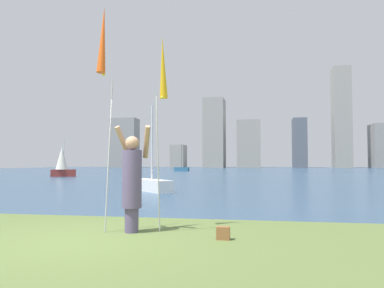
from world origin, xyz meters
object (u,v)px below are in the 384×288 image
object	(u,v)px
person	(132,179)
sailboat_2	(182,169)
kite_flag_right	(163,72)
sailboat_3	(62,162)
sailboat_0	(152,184)
kite_flag_left	(103,45)
bag	(223,233)

from	to	relation	value
person	sailboat_2	xyz separation A→B (m)	(-10.15, 52.19, -0.61)
kite_flag_right	sailboat_3	world-z (taller)	kite_flag_right
kite_flag_right	sailboat_3	xyz separation A→B (m)	(-16.80, 26.41, -1.72)
sailboat_0	sailboat_2	world-z (taller)	sailboat_2
kite_flag_left	sailboat_3	bearing A→B (deg)	120.34
kite_flag_left	kite_flag_right	distance (m)	1.22
kite_flag_left	sailboat_0	xyz separation A→B (m)	(-2.07, 10.23, -3.13)
kite_flag_right	sailboat_2	bearing A→B (deg)	101.60
sailboat_3	kite_flag_right	bearing A→B (deg)	-57.55
sailboat_0	sailboat_3	bearing A→B (deg)	129.28
person	sailboat_2	bearing A→B (deg)	88.03
sailboat_2	person	bearing A→B (deg)	-78.99
kite_flag_left	bag	world-z (taller)	kite_flag_left
kite_flag_left	sailboat_3	xyz separation A→B (m)	(-15.83, 27.06, -2.11)
person	kite_flag_left	distance (m)	2.53
bag	sailboat_3	xyz separation A→B (m)	(-18.04, 27.15, 1.22)
sailboat_2	kite_flag_left	bearing A→B (deg)	-79.56
sailboat_0	person	bearing A→B (deg)	-75.60
person	sailboat_3	size ratio (longest dim) A/B	0.55
bag	person	bearing A→B (deg)	167.93
kite_flag_left	sailboat_2	distance (m)	53.44
bag	sailboat_3	bearing A→B (deg)	123.60
sailboat_3	person	bearing A→B (deg)	-58.65
sailboat_3	bag	bearing A→B (deg)	-56.40
kite_flag_left	sailboat_2	bearing A→B (deg)	100.44
sailboat_0	sailboat_2	xyz separation A→B (m)	(-7.60, 42.24, 0.05)
kite_flag_left	sailboat_0	world-z (taller)	kite_flag_left
kite_flag_right	sailboat_2	distance (m)	52.97
bag	sailboat_0	world-z (taller)	sailboat_0
person	sailboat_0	bearing A→B (deg)	91.42
kite_flag_right	sailboat_3	distance (m)	31.35
bag	sailboat_0	bearing A→B (deg)	112.52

